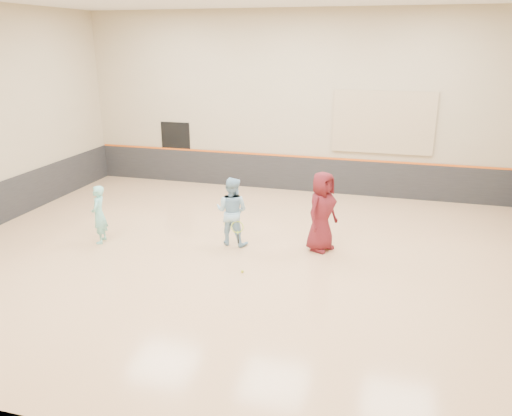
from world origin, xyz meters
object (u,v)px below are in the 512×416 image
(girl, at_px, (99,215))
(young_man, at_px, (322,212))
(spare_racket, at_px, (230,223))
(instructor, at_px, (232,211))

(girl, distance_m, young_man, 5.68)
(spare_racket, bearing_deg, young_man, -21.58)
(instructor, xyz_separation_m, spare_racket, (-0.52, 1.34, -0.84))
(instructor, bearing_deg, spare_racket, -63.21)
(young_man, bearing_deg, girl, 128.23)
(instructor, bearing_deg, girl, 19.48)
(girl, height_order, instructor, instructor)
(girl, bearing_deg, young_man, 85.72)
(girl, xyz_separation_m, instructor, (3.32, 0.82, 0.13))
(instructor, relative_size, spare_racket, 2.47)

